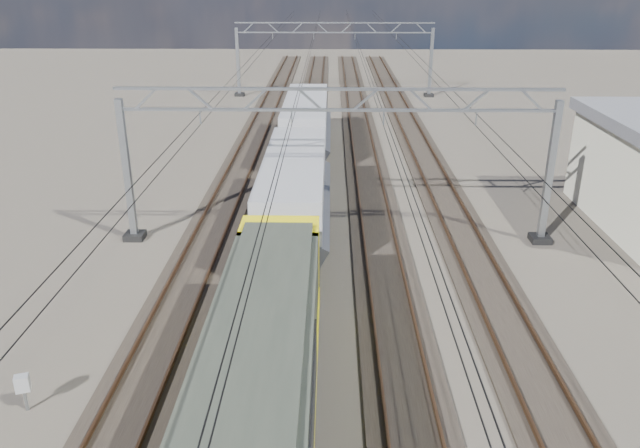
{
  "coord_description": "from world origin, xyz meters",
  "views": [
    {
      "loc": [
        -0.3,
        -22.81,
        11.77
      ],
      "look_at": [
        -0.7,
        0.11,
        2.4
      ],
      "focal_mm": 35.0,
      "sensor_mm": 36.0,
      "label": 1
    }
  ],
  "objects_px": {
    "hopper_wagon_mid": "(306,120)",
    "trackside_cabinet": "(22,385)",
    "hopper_wagon_lead": "(294,188)",
    "catenary_gantry_mid": "(337,160)",
    "catenary_gantry_far": "(334,56)"
  },
  "relations": [
    {
      "from": "hopper_wagon_mid",
      "to": "trackside_cabinet",
      "type": "distance_m",
      "value": 28.48
    },
    {
      "from": "hopper_wagon_mid",
      "to": "hopper_wagon_lead",
      "type": "bearing_deg",
      "value": -90.0
    },
    {
      "from": "hopper_wagon_lead",
      "to": "hopper_wagon_mid",
      "type": "height_order",
      "value": "same"
    },
    {
      "from": "catenary_gantry_mid",
      "to": "hopper_wagon_lead",
      "type": "height_order",
      "value": "catenary_gantry_mid"
    },
    {
      "from": "catenary_gantry_far",
      "to": "hopper_wagon_lead",
      "type": "distance_m",
      "value": 35.07
    },
    {
      "from": "catenary_gantry_far",
      "to": "hopper_wagon_mid",
      "type": "bearing_deg",
      "value": -95.5
    },
    {
      "from": "catenary_gantry_mid",
      "to": "catenary_gantry_far",
      "type": "distance_m",
      "value": 36.0
    },
    {
      "from": "catenary_gantry_mid",
      "to": "trackside_cabinet",
      "type": "relative_size",
      "value": 17.03
    },
    {
      "from": "trackside_cabinet",
      "to": "hopper_wagon_lead",
      "type": "bearing_deg",
      "value": 43.69
    },
    {
      "from": "catenary_gantry_mid",
      "to": "hopper_wagon_lead",
      "type": "relative_size",
      "value": 1.53
    },
    {
      "from": "catenary_gantry_far",
      "to": "hopper_wagon_mid",
      "type": "height_order",
      "value": "catenary_gantry_far"
    },
    {
      "from": "catenary_gantry_far",
      "to": "trackside_cabinet",
      "type": "relative_size",
      "value": 17.03
    },
    {
      "from": "hopper_wagon_lead",
      "to": "hopper_wagon_mid",
      "type": "relative_size",
      "value": 1.0
    },
    {
      "from": "catenary_gantry_mid",
      "to": "hopper_wagon_mid",
      "type": "bearing_deg",
      "value": 97.48
    },
    {
      "from": "trackside_cabinet",
      "to": "hopper_wagon_mid",
      "type": "bearing_deg",
      "value": 57.06
    }
  ]
}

